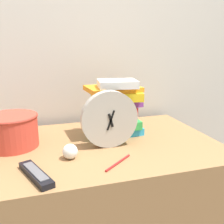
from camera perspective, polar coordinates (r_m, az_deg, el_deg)
name	(u,v)px	position (r m, az deg, el deg)	size (l,w,h in m)	color
wall_back	(59,34)	(1.46, -11.48, 16.33)	(6.00, 0.04, 2.40)	beige
desk	(78,220)	(1.32, -7.48, -22.21)	(1.25, 0.68, 0.73)	olive
desk_clock	(110,119)	(1.08, -0.53, -1.59)	(0.24, 0.04, 0.24)	#B7B2A8
book_stack	(115,108)	(1.22, 0.58, 0.92)	(0.26, 0.21, 0.26)	#2D9ED1
basket	(12,130)	(1.17, -21.03, -3.64)	(0.22, 0.22, 0.14)	#C63D2D
tv_remote	(36,174)	(0.91, -16.26, -12.84)	(0.11, 0.20, 0.02)	black
crumpled_paper_ball	(70,151)	(1.01, -9.11, -8.47)	(0.06, 0.06, 0.06)	white
pen	(118,163)	(0.97, 1.34, -10.95)	(0.13, 0.11, 0.01)	#B21E1E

